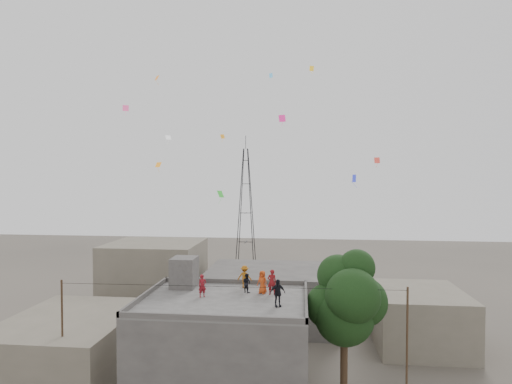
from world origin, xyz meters
The scene contains 17 objects.
main_building centered at (0.00, 0.00, 3.05)m, with size 10.00×8.00×6.10m.
parapet centered at (0.00, 0.00, 6.25)m, with size 10.00×8.00×0.30m.
stair_head_box centered at (-3.20, 2.60, 7.10)m, with size 1.60×1.80×2.00m, color #454240.
neighbor_west centered at (-11.00, 2.00, 2.00)m, with size 8.00×10.00×4.00m, color #665F50.
neighbor_north centered at (2.00, 14.00, 2.50)m, with size 12.00×9.00×5.00m, color #454240.
neighbor_northwest centered at (-10.00, 16.00, 3.50)m, with size 9.00×8.00×7.00m, color #665F50.
neighbor_east centered at (14.00, 10.00, 2.20)m, with size 7.00×8.00×4.40m, color #665F50.
tree centered at (7.37, 0.60, 6.10)m, with size 4.90×4.60×9.10m.
utility_line centered at (0.50, -1.25, 3.83)m, with size 20.12×0.62×7.40m.
transmission_tower centered at (-4.00, 40.00, 9.07)m, with size 2.97×2.97×20.01m.
person_red_adult centered at (2.79, 1.38, 6.89)m, with size 0.58×0.38×1.58m, color maroon.
person_orange_child centered at (2.17, 1.59, 6.83)m, with size 0.71×0.46×1.45m, color #C84516.
person_dark_child centered at (1.15, 1.71, 6.71)m, with size 0.59×0.46×1.21m, color black.
person_dark_adult centered at (3.29, -1.12, 6.88)m, with size 0.92×0.38×1.57m, color black.
person_orange_adult centered at (0.86, 2.86, 6.84)m, with size 0.96×0.55×1.49m, color #A25A12.
person_red_child centered at (-1.43, 0.36, 6.80)m, with size 0.51×0.33×1.39m, color maroon.
kites centered at (0.82, 7.89, 16.95)m, with size 19.45×13.08×11.03m.
Camera 1 is at (4.68, -25.24, 13.39)m, focal length 30.00 mm.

